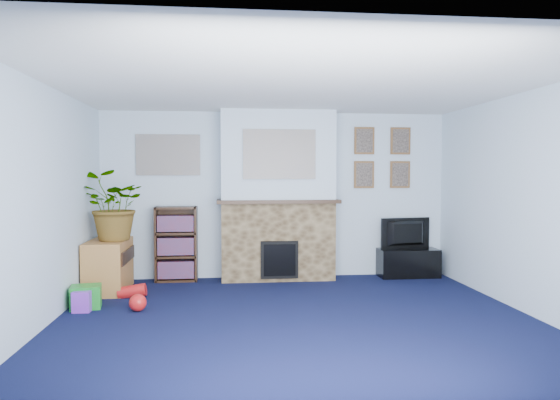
{
  "coord_description": "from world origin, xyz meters",
  "views": [
    {
      "loc": [
        -0.69,
        -5.0,
        1.51
      ],
      "look_at": [
        -0.09,
        0.84,
        1.2
      ],
      "focal_mm": 32.0,
      "sensor_mm": 36.0,
      "label": 1
    }
  ],
  "objects": [
    {
      "name": "mantel_candle",
      "position": [
        0.26,
        2.0,
        1.23
      ],
      "size": [
        0.05,
        0.05,
        0.15
      ],
      "primitive_type": "cylinder",
      "color": "#B2BFC6",
      "rests_on": "chimney_breast"
    },
    {
      "name": "chimney_breast",
      "position": [
        0.0,
        2.05,
        1.18
      ],
      "size": [
        1.72,
        0.5,
        2.4
      ],
      "color": "brown",
      "rests_on": "ground"
    },
    {
      "name": "potted_plant",
      "position": [
        -2.19,
        1.51,
        1.11
      ],
      "size": [
        0.99,
        0.92,
        0.91
      ],
      "primitive_type": "imported",
      "rotation": [
        0.0,
        0.0,
        3.44
      ],
      "color": "#26661E",
      "rests_on": "sideboard"
    },
    {
      "name": "portrait_bl",
      "position": [
        1.3,
        2.23,
        1.5
      ],
      "size": [
        0.3,
        0.03,
        0.4
      ],
      "primitive_type": "cube",
      "color": "brown",
      "rests_on": "wall_back"
    },
    {
      "name": "mantel_clock",
      "position": [
        -0.02,
        2.0,
        1.22
      ],
      "size": [
        0.1,
        0.06,
        0.15
      ],
      "primitive_type": "cube",
      "color": "gold",
      "rests_on": "chimney_breast"
    },
    {
      "name": "toy_ball",
      "position": [
        -1.7,
        0.55,
        0.09
      ],
      "size": [
        0.19,
        0.19,
        0.19
      ],
      "primitive_type": "sphere",
      "color": "red",
      "rests_on": "ground"
    },
    {
      "name": "mantel_teddy",
      "position": [
        -0.58,
        2.0,
        1.22
      ],
      "size": [
        0.12,
        0.12,
        0.12
      ],
      "primitive_type": "sphere",
      "color": "gray",
      "rests_on": "chimney_breast"
    },
    {
      "name": "television",
      "position": [
        1.92,
        2.05,
        0.64
      ],
      "size": [
        0.79,
        0.24,
        0.45
      ],
      "primitive_type": "imported",
      "rotation": [
        0.0,
        0.0,
        3.32
      ],
      "color": "black",
      "rests_on": "tv_stand"
    },
    {
      "name": "collage_left",
      "position": [
        -1.55,
        2.23,
        1.78
      ],
      "size": [
        0.9,
        0.03,
        0.58
      ],
      "primitive_type": "cube",
      "color": "gray",
      "rests_on": "wall_back"
    },
    {
      "name": "toy_tube",
      "position": [
        -1.88,
        1.2,
        0.07
      ],
      "size": [
        0.35,
        0.15,
        0.2
      ],
      "primitive_type": "cylinder",
      "rotation": [
        0.0,
        1.43,
        0.0
      ],
      "color": "red",
      "rests_on": "ground"
    },
    {
      "name": "toy_block",
      "position": [
        -2.3,
        0.61,
        0.11
      ],
      "size": [
        0.19,
        0.19,
        0.23
      ],
      "primitive_type": "cube",
      "rotation": [
        0.0,
        0.0,
        -0.03
      ],
      "color": "purple",
      "rests_on": "ground"
    },
    {
      "name": "collage_main",
      "position": [
        0.0,
        1.84,
        1.78
      ],
      "size": [
        1.0,
        0.03,
        0.68
      ],
      "primitive_type": "cube",
      "color": "gray",
      "rests_on": "chimney_breast"
    },
    {
      "name": "wall_right",
      "position": [
        2.5,
        0.0,
        1.2
      ],
      "size": [
        0.04,
        4.5,
        2.4
      ],
      "primitive_type": "cube",
      "color": "silver",
      "rests_on": "ground"
    },
    {
      "name": "wall_left",
      "position": [
        -2.5,
        0.0,
        1.2
      ],
      "size": [
        0.04,
        4.5,
        2.4
      ],
      "primitive_type": "cube",
      "color": "silver",
      "rests_on": "ground"
    },
    {
      "name": "tv_stand",
      "position": [
        1.92,
        2.03,
        0.23
      ],
      "size": [
        0.87,
        0.37,
        0.41
      ],
      "primitive_type": "cube",
      "color": "black",
      "rests_on": "ground"
    },
    {
      "name": "mantel_can",
      "position": [
        0.74,
        2.0,
        1.21
      ],
      "size": [
        0.05,
        0.05,
        0.11
      ],
      "primitive_type": "cylinder",
      "color": "purple",
      "rests_on": "chimney_breast"
    },
    {
      "name": "portrait_tl",
      "position": [
        1.3,
        2.23,
        2.0
      ],
      "size": [
        0.3,
        0.03,
        0.4
      ],
      "primitive_type": "cube",
      "color": "brown",
      "rests_on": "wall_back"
    },
    {
      "name": "sideboard",
      "position": [
        -2.24,
        1.56,
        0.35
      ],
      "size": [
        0.47,
        0.85,
        0.66
      ],
      "primitive_type": "cube",
      "color": "#B37539",
      "rests_on": "ground"
    },
    {
      "name": "wall_back",
      "position": [
        0.0,
        2.25,
        1.2
      ],
      "size": [
        5.0,
        0.04,
        2.4
      ],
      "primitive_type": "cube",
      "color": "silver",
      "rests_on": "ground"
    },
    {
      "name": "floor",
      "position": [
        0.0,
        0.0,
        0.0
      ],
      "size": [
        5.0,
        4.5,
        0.01
      ],
      "primitive_type": "cube",
      "color": "black",
      "rests_on": "ground"
    },
    {
      "name": "portrait_tr",
      "position": [
        1.85,
        2.23,
        2.0
      ],
      "size": [
        0.3,
        0.03,
        0.4
      ],
      "primitive_type": "cube",
      "color": "brown",
      "rests_on": "wall_back"
    },
    {
      "name": "bookshelf",
      "position": [
        -1.43,
        2.11,
        0.5
      ],
      "size": [
        0.58,
        0.28,
        1.05
      ],
      "color": "black",
      "rests_on": "ground"
    },
    {
      "name": "portrait_br",
      "position": [
        1.85,
        2.23,
        1.5
      ],
      "size": [
        0.3,
        0.03,
        0.4
      ],
      "primitive_type": "cube",
      "color": "brown",
      "rests_on": "wall_back"
    },
    {
      "name": "wall_front",
      "position": [
        0.0,
        -2.25,
        1.2
      ],
      "size": [
        5.0,
        0.04,
        2.4
      ],
      "primitive_type": "cube",
      "color": "silver",
      "rests_on": "ground"
    },
    {
      "name": "ceiling",
      "position": [
        0.0,
        0.0,
        2.4
      ],
      "size": [
        5.0,
        4.5,
        0.01
      ],
      "primitive_type": "cube",
      "color": "white",
      "rests_on": "wall_back"
    },
    {
      "name": "green_crate",
      "position": [
        -2.3,
        0.73,
        0.14
      ],
      "size": [
        0.36,
        0.31,
        0.26
      ],
      "primitive_type": "cube",
      "rotation": [
        0.0,
        0.0,
        0.18
      ],
      "color": "#198C26",
      "rests_on": "ground"
    }
  ]
}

